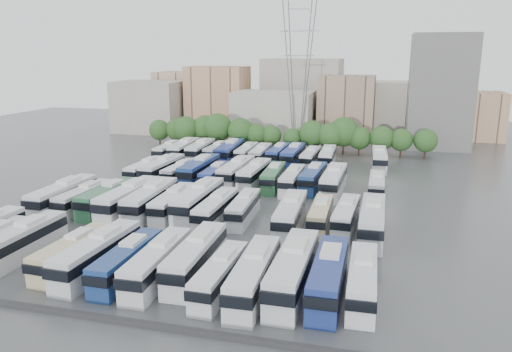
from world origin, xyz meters
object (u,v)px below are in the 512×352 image
(bus_r2_s7, at_px, (254,174))
(bus_r3_s6, at_px, (260,155))
(bus_r2_s6, at_px, (236,172))
(bus_r3_s10, at_px, (328,157))
(electricity_pylon, at_px, (299,66))
(bus_r0_s5, at_px, (98,254))
(bus_r0_s8, at_px, (196,257))
(bus_r1_s3, at_px, (129,199))
(bus_r3_s1, at_px, (184,150))
(bus_r2_s1, at_px, (146,170))
(bus_r3_s7, at_px, (278,154))
(bus_r1_s11, at_px, (321,215))
(bus_r3_s4, at_px, (230,151))
(bus_r2_s9, at_px, (292,180))
(bus_r3_s9, at_px, (310,157))
(bus_r3_s0, at_px, (168,151))
(bus_r0_s12, at_px, (329,276))
(bus_r1_s0, at_px, (63,196))
(bus_r0_s7, at_px, (158,262))
(bus_r2_s10, at_px, (313,177))
(bus_r1_s8, at_px, (244,208))
(bus_r1_s12, at_px, (346,216))
(bus_r1_s7, at_px, (216,209))
(bus_r2_s5, at_px, (215,175))
(bus_r0_s11, at_px, (293,270))
(bus_r2_s3, at_px, (180,172))
(bus_r1_s2, at_px, (108,197))
(bus_r2_s4, at_px, (200,170))
(bus_r1_s1, at_px, (85,198))
(bus_r3_s5, at_px, (246,153))
(bus_r0_s9, at_px, (220,275))
(bus_r2_s11, at_px, (334,181))
(bus_r0_s4, at_px, (72,252))
(bus_r0_s10, at_px, (254,275))
(bus_r0_s13, at_px, (363,280))
(bus_r1_s13, at_px, (372,220))
(bus_r3_s13, at_px, (379,159))
(bus_r0_s6, at_px, (127,261))
(bus_r1_s6, at_px, (198,200))
(bus_r2_s13, at_px, (377,186))
(bus_r1_s4, at_px, (150,200))

(bus_r2_s7, relative_size, bus_r3_s6, 1.07)
(bus_r2_s6, xyz_separation_m, bus_r3_s10, (13.39, 17.76, -0.23))
(electricity_pylon, height_order, bus_r3_s6, electricity_pylon)
(bus_r0_s5, height_order, bus_r0_s8, bus_r0_s5)
(bus_r1_s3, relative_size, bus_r3_s1, 1.05)
(bus_r2_s1, bearing_deg, bus_r3_s7, 46.78)
(bus_r1_s3, xyz_separation_m, bus_r2_s7, (12.88, 19.26, -0.19))
(bus_r1_s11, height_order, bus_r3_s4, bus_r3_s4)
(bus_r2_s9, height_order, bus_r3_s9, bus_r2_s9)
(bus_r3_s0, distance_m, bus_r3_s4, 13.41)
(bus_r0_s12, relative_size, bus_r2_s6, 0.96)
(bus_r1_s0, bearing_deg, bus_r2_s9, 32.07)
(bus_r0_s7, relative_size, bus_r2_s10, 1.01)
(bus_r1_s8, bearing_deg, bus_r1_s12, -1.66)
(bus_r1_s7, relative_size, bus_r2_s1, 1.04)
(bus_r0_s8, xyz_separation_m, bus_r2_s5, (-9.85, 33.82, -0.25))
(bus_r0_s11, distance_m, bus_r1_s3, 31.46)
(bus_r2_s3, bearing_deg, bus_r1_s2, -98.16)
(bus_r2_s4, bearing_deg, bus_r1_s1, -116.32)
(bus_r3_s6, bearing_deg, bus_r3_s5, 157.65)
(bus_r0_s9, distance_m, bus_r3_s7, 56.57)
(bus_r0_s8, bearing_deg, bus_r1_s2, 138.42)
(bus_r0_s7, bearing_deg, bus_r2_s11, 67.94)
(bus_r3_s7, height_order, bus_r3_s10, bus_r3_s7)
(bus_r0_s4, height_order, bus_r0_s11, bus_r0_s11)
(bus_r1_s1, xyz_separation_m, bus_r1_s7, (19.85, -0.26, 0.05))
(bus_r1_s7, bearing_deg, bus_r0_s7, -88.88)
(bus_r0_s8, relative_size, bus_r3_s0, 1.14)
(bus_r0_s5, distance_m, bus_r0_s8, 10.10)
(bus_r0_s12, xyz_separation_m, bus_r1_s0, (-39.64, 16.38, 0.08))
(bus_r0_s4, xyz_separation_m, bus_r3_s1, (-10.06, 53.65, 0.29))
(bus_r0_s5, bearing_deg, bus_r3_s4, 95.48)
(electricity_pylon, height_order, bus_r3_s9, electricity_pylon)
(bus_r0_s7, relative_size, bus_r0_s10, 0.97)
(bus_r0_s9, xyz_separation_m, bus_r0_s13, (12.94, 2.05, 0.11))
(bus_r1_s11, distance_m, bus_r2_s5, 25.94)
(bus_r1_s1, bearing_deg, bus_r2_s1, 91.47)
(bus_r2_s7, bearing_deg, bus_r3_s10, 62.29)
(bus_r2_s7, bearing_deg, bus_r1_s8, -77.72)
(electricity_pylon, relative_size, bus_r3_s9, 2.98)
(bus_r0_s5, relative_size, bus_r1_s7, 1.08)
(bus_r2_s1, bearing_deg, bus_r3_s0, 104.09)
(bus_r0_s4, distance_m, bus_r3_s4, 53.81)
(bus_r1_s11, bearing_deg, bus_r0_s4, -142.24)
(bus_r1_s13, bearing_deg, bus_r3_s13, 89.81)
(bus_r0_s6, relative_size, bus_r3_s5, 1.02)
(bus_r1_s6, bearing_deg, bus_r3_s9, 73.39)
(bus_r2_s13, bearing_deg, bus_r3_s9, 125.17)
(bus_r0_s5, xyz_separation_m, bus_r0_s6, (3.56, -0.45, -0.20))
(bus_r0_s9, relative_size, bus_r1_s4, 0.82)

